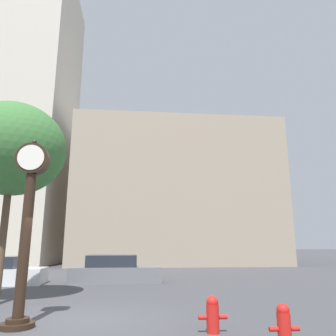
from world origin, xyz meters
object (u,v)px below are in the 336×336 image
object	(u,v)px
car_grey	(115,271)
fire_hydrant_far	(213,314)
street_clock	(27,218)
bare_tree	(13,149)
fire_hydrant_near	(284,326)

from	to	relation	value
car_grey	fire_hydrant_far	world-z (taller)	car_grey
street_clock	fire_hydrant_far	bearing A→B (deg)	-11.16
street_clock	bare_tree	world-z (taller)	bare_tree
street_clock	fire_hydrant_near	size ratio (longest dim) A/B	5.68
car_grey	fire_hydrant_near	size ratio (longest dim) A/B	5.69
fire_hydrant_near	fire_hydrant_far	distance (m)	1.62
street_clock	bare_tree	xyz separation A→B (m)	(-1.71, 3.13, 2.62)
street_clock	fire_hydrant_near	bearing A→B (deg)	-21.02
car_grey	fire_hydrant_far	xyz separation A→B (m)	(2.70, -9.85, -0.17)
street_clock	car_grey	world-z (taller)	street_clock
fire_hydrant_near	bare_tree	distance (m)	10.02
car_grey	fire_hydrant_near	xyz separation A→B (m)	(3.76, -11.07, -0.15)
fire_hydrant_near	bare_tree	xyz separation A→B (m)	(-7.14, 5.22, 4.71)
street_clock	fire_hydrant_far	world-z (taller)	street_clock
car_grey	bare_tree	world-z (taller)	bare_tree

